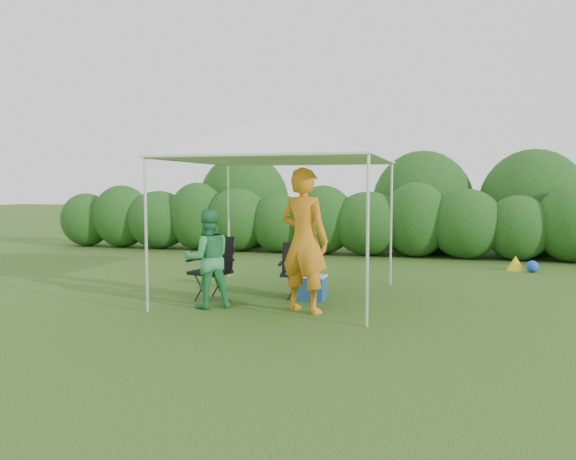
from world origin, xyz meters
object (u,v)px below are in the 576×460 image
(canopy, at_px, (283,137))
(chair_right, at_px, (297,267))
(cooler, at_px, (311,287))
(man, at_px, (304,240))
(chair_left, at_px, (214,264))
(woman, at_px, (208,259))

(canopy, distance_m, chair_right, 2.00)
(cooler, bearing_deg, man, -80.77)
(chair_right, relative_size, chair_left, 0.88)
(woman, relative_size, cooler, 3.03)
(man, relative_size, woman, 1.41)
(man, xyz_separation_m, woman, (-1.37, -0.10, -0.28))
(canopy, distance_m, woman, 2.20)
(chair_right, distance_m, cooler, 0.43)
(chair_left, xyz_separation_m, man, (1.54, -0.49, 0.45))
(chair_right, height_order, woman, woman)
(chair_right, distance_m, man, 1.17)
(canopy, xyz_separation_m, woman, (-0.81, -1.03, -1.76))
(canopy, bearing_deg, man, -58.59)
(man, bearing_deg, woman, 23.90)
(chair_left, height_order, woman, woman)
(chair_left, relative_size, cooler, 2.06)
(chair_right, relative_size, cooler, 1.80)
(chair_right, bearing_deg, woman, -142.57)
(man, bearing_deg, chair_right, -49.62)
(canopy, distance_m, man, 1.84)
(canopy, bearing_deg, chair_right, 16.15)
(canopy, xyz_separation_m, man, (0.57, -0.93, -1.48))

